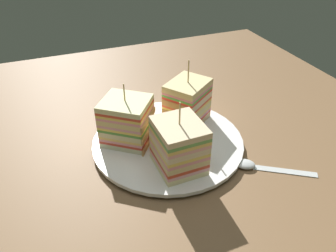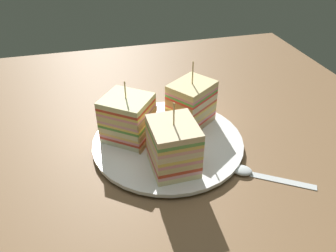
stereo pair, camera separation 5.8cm
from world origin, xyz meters
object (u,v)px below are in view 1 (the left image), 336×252
sandwich_wedge_1 (127,121)px  spoon (256,166)px  plate (168,142)px  sandwich_wedge_0 (187,102)px  chip_pile (164,133)px  sandwich_wedge_2 (179,146)px

sandwich_wedge_1 → spoon: bearing=-0.5°
spoon → plate: bearing=-11.7°
sandwich_wedge_0 → spoon: sandwich_wedge_0 is taller
plate → sandwich_wedge_0: bearing=-51.8°
sandwich_wedge_0 → chip_pile: size_ratio=1.77×
sandwich_wedge_0 → sandwich_wedge_2: bearing=24.5°
chip_pile → plate: bearing=-148.3°
sandwich_wedge_1 → chip_pile: size_ratio=1.57×
sandwich_wedge_0 → chip_pile: sandwich_wedge_0 is taller
plate → sandwich_wedge_2: size_ratio=2.26×
plate → spoon: bearing=-134.3°
sandwich_wedge_0 → chip_pile: bearing=-4.0°
sandwich_wedge_1 → spoon: (-13.75, -17.92, -4.85)cm
chip_pile → spoon: size_ratio=0.58×
sandwich_wedge_1 → spoon: sandwich_wedge_1 is taller
plate → chip_pile: size_ratio=3.78×
sandwich_wedge_2 → chip_pile: 8.30cm
sandwich_wedge_1 → sandwich_wedge_2: size_ratio=0.94×
spoon → sandwich_wedge_0: bearing=-37.1°
sandwich_wedge_0 → sandwich_wedge_2: sandwich_wedge_0 is taller
sandwich_wedge_1 → chip_pile: bearing=19.0°
plate → sandwich_wedge_2: bearing=172.2°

